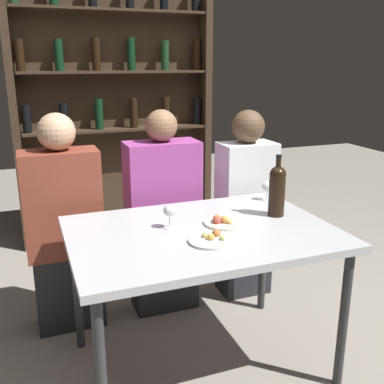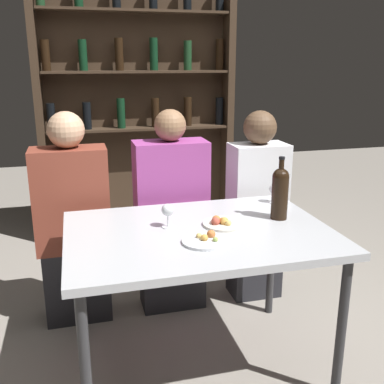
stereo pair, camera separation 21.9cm
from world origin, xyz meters
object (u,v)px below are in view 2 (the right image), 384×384
(food_plate_1, at_px, (223,223))
(seated_person_left, at_px, (73,226))
(seated_person_center, at_px, (171,219))
(seated_person_right, at_px, (256,211))
(wine_bottle, at_px, (280,191))
(wine_glass_1, at_px, (275,190))
(wine_glass_0, at_px, (168,211))
(food_plate_0, at_px, (205,240))

(food_plate_1, distance_m, seated_person_left, 0.94)
(seated_person_center, distance_m, seated_person_right, 0.56)
(wine_bottle, distance_m, wine_glass_1, 0.27)
(wine_glass_0, height_order, seated_person_left, seated_person_left)
(seated_person_center, bearing_deg, food_plate_0, -91.02)
(seated_person_left, bearing_deg, seated_person_center, 0.00)
(food_plate_0, xyz_separation_m, food_plate_1, (0.14, 0.18, 0.00))
(wine_glass_0, bearing_deg, seated_person_center, 76.38)
(wine_bottle, xyz_separation_m, seated_person_left, (-1.01, 0.57, -0.30))
(wine_glass_1, bearing_deg, wine_glass_0, -160.80)
(seated_person_left, distance_m, seated_person_right, 1.14)
(wine_glass_1, relative_size, food_plate_0, 0.56)
(wine_bottle, relative_size, wine_glass_1, 2.88)
(food_plate_1, relative_size, seated_person_center, 0.17)
(food_plate_0, relative_size, seated_person_left, 0.16)
(wine_glass_1, relative_size, seated_person_center, 0.09)
(food_plate_0, height_order, seated_person_center, seated_person_center)
(wine_bottle, distance_m, food_plate_0, 0.51)
(wine_glass_0, bearing_deg, seated_person_left, 129.07)
(food_plate_0, distance_m, seated_person_right, 0.98)
(food_plate_0, bearing_deg, seated_person_right, 53.58)
(wine_bottle, distance_m, seated_person_left, 1.20)
(wine_glass_1, bearing_deg, food_plate_0, -139.78)
(wine_bottle, bearing_deg, seated_person_center, 127.35)
(wine_bottle, relative_size, wine_glass_0, 2.72)
(wine_glass_0, height_order, wine_glass_1, wine_glass_0)
(wine_glass_0, height_order, food_plate_1, wine_glass_0)
(wine_glass_1, distance_m, food_plate_1, 0.48)
(food_plate_0, xyz_separation_m, seated_person_right, (0.57, 0.77, -0.17))
(food_plate_0, bearing_deg, seated_person_left, 126.10)
(wine_glass_1, bearing_deg, food_plate_1, -145.30)
(seated_person_right, bearing_deg, seated_person_center, -180.00)
(wine_glass_1, xyz_separation_m, seated_person_right, (0.03, 0.32, -0.23))
(wine_glass_1, bearing_deg, wine_bottle, -109.77)
(seated_person_left, relative_size, seated_person_center, 1.00)
(seated_person_center, relative_size, seated_person_right, 1.02)
(seated_person_right, bearing_deg, food_plate_1, -125.86)
(wine_bottle, bearing_deg, wine_glass_0, 177.99)
(wine_bottle, xyz_separation_m, seated_person_center, (-0.43, 0.57, -0.30))
(wine_glass_1, height_order, food_plate_0, wine_glass_1)
(wine_glass_1, bearing_deg, seated_person_left, 163.79)
(food_plate_0, bearing_deg, wine_bottle, 24.67)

